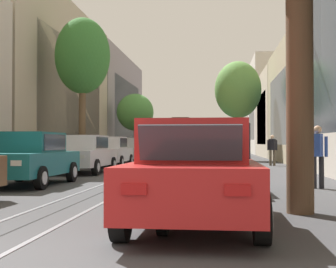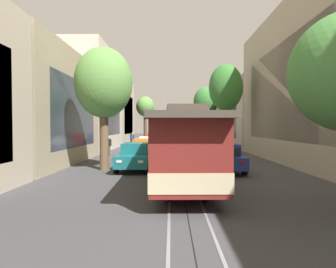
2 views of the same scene
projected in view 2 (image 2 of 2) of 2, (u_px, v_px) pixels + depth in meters
The scene contains 25 objects.
ground_plane at pixel (177, 157), 23.40m from camera, with size 160.00×160.00×0.00m, color #424244.
trolley_track_rails at pixel (178, 164), 19.37m from camera, with size 1.14×68.24×0.01m.
building_facade_left at pixel (333, 84), 17.07m from camera, with size 5.14×59.94×10.94m.
building_facade_right at pixel (38, 95), 19.44m from camera, with size 5.84×59.94×10.86m.
parked_car_brown_near_left at pixel (192, 138), 43.52m from camera, with size 2.10×4.41×1.58m.
parked_car_teal_second_left at pixel (195, 140), 37.87m from camera, with size 2.02×4.37×1.58m.
parked_car_white_mid_left at pixel (198, 142), 32.23m from camera, with size 2.07×4.39×1.58m.
parked_car_white_fourth_left at pixel (204, 145), 27.19m from camera, with size 2.01×4.37×1.58m.
parked_car_silver_fifth_left at pixel (212, 149), 21.68m from camera, with size 2.02×4.37×1.58m.
parked_car_blue_sixth_left at pixel (223, 157), 16.22m from camera, with size 2.00×4.36×1.58m.
parked_car_red_near_right at pixel (158, 138), 44.42m from camera, with size 2.03×4.37×1.58m.
parked_car_blue_second_right at pixel (155, 139), 38.60m from camera, with size 2.06×4.39×1.58m.
parked_car_red_mid_right at pixel (152, 141), 33.14m from camera, with size 2.13×4.42×1.58m.
parked_car_white_fourth_right at pixel (148, 145), 27.52m from camera, with size 2.07×4.39×1.58m.
parked_car_orange_fifth_right at pixel (143, 149), 22.12m from camera, with size 2.04×4.38×1.58m.
parked_car_teal_sixth_right at pixel (136, 156), 16.85m from camera, with size 2.05×4.38×1.58m.
street_tree_kerb_left_near at pixel (205, 102), 43.37m from camera, with size 3.67×3.34×8.54m.
street_tree_kerb_left_second at pixel (226, 88), 25.74m from camera, with size 3.07×2.63×8.21m.
street_tree_kerb_right_near at pixel (145, 107), 42.84m from camera, with size 2.73×2.85×7.06m.
street_tree_kerb_right_second at pixel (104, 84), 16.68m from camera, with size 3.37×3.37×7.19m.
cable_car_trolley at pixel (182, 148), 11.76m from camera, with size 2.78×9.17×3.28m.
motorcycle_with_rider at pixel (160, 139), 44.54m from camera, with size 0.56×1.99×1.37m.
pedestrian_on_left_pavement at pixel (108, 145), 24.82m from camera, with size 0.55×0.41×1.71m.
pedestrian_on_right_pavement at pixel (215, 138), 40.43m from camera, with size 0.55×0.38×1.60m.
pedestrian_crossing_far at pixel (132, 138), 38.17m from camera, with size 0.55×0.42×1.74m.
Camera 2 is at (0.47, 47.44, 2.57)m, focal length 30.40 mm.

